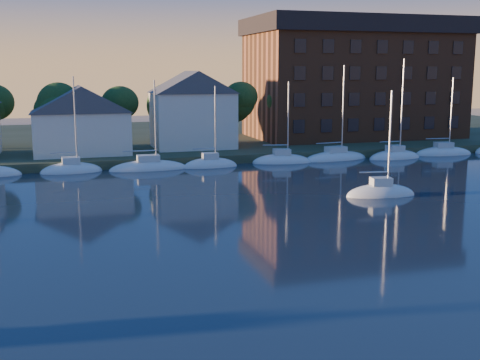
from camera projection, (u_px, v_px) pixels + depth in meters
name	position (u px, v px, depth m)	size (l,w,h in m)	color
shoreline_land	(119.00, 143.00, 91.25)	(160.00, 50.00, 2.00)	#2F3921
wooden_dock	(138.00, 166.00, 69.60)	(120.00, 3.00, 1.00)	brown
clubhouse_centre	(81.00, 119.00, 71.67)	(11.55, 8.40, 8.08)	white
clubhouse_east	(192.00, 109.00, 77.38)	(10.50, 8.40, 9.80)	white
condo_block	(354.00, 78.00, 89.70)	(31.00, 17.00, 17.40)	brown
tree_line	(141.00, 99.00, 79.23)	(93.40, 5.40, 8.90)	#352218
moored_fleet	(177.00, 167.00, 67.89)	(95.50, 2.40, 12.05)	silver
drifting_sailboat_right	(381.00, 195.00, 52.78)	(6.52, 2.95, 10.28)	silver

